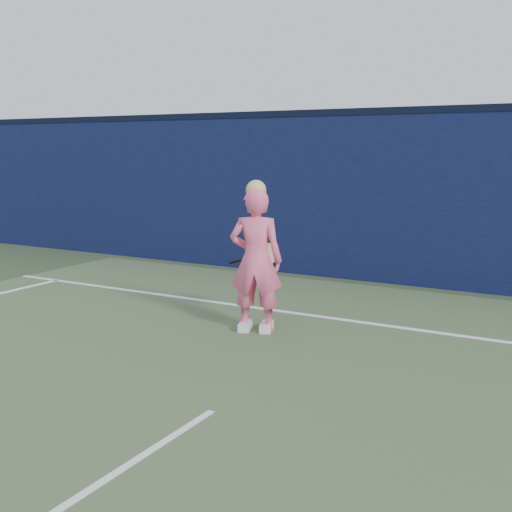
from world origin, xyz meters
The scene contains 6 objects.
ground centered at (0.00, 0.00, 0.00)m, with size 80.00×80.00×0.00m, color #293B24.
backstop_wall centered at (0.00, 6.50, 1.25)m, with size 24.00×0.40×2.50m, color #0D0F3A.
wall_cap centered at (0.00, 6.50, 2.55)m, with size 24.00×0.42×0.10m, color black.
player centered at (-0.79, 3.12, 0.81)m, with size 0.67×0.55×1.68m.
racket centered at (-0.93, 3.55, 0.79)m, with size 0.58×0.27×0.33m.
court_lines centered at (0.00, -0.33, 0.01)m, with size 11.00×12.04×0.01m.
Camera 1 is at (2.58, -2.91, 2.01)m, focal length 45.00 mm.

